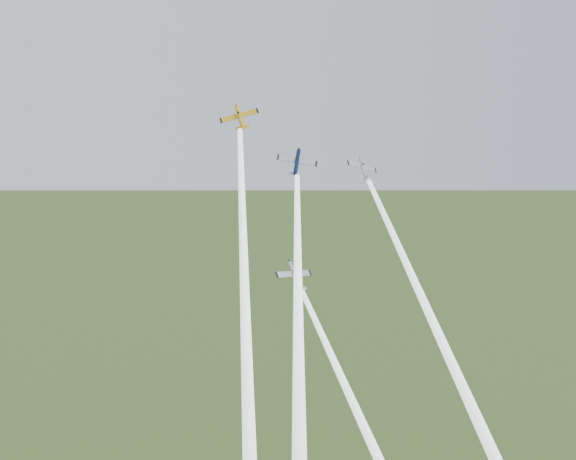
{
  "coord_description": "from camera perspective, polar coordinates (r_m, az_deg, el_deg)",
  "views": [
    {
      "loc": [
        -29.78,
        -132.03,
        114.15
      ],
      "look_at": [
        0.0,
        -6.0,
        92.0
      ],
      "focal_mm": 45.0,
      "sensor_mm": 36.0,
      "label": 1
    }
  ],
  "objects": [
    {
      "name": "plane_silver_low",
      "position": [
        129.36,
        0.56,
        -3.64
      ],
      "size": [
        8.71,
        8.25,
        6.7
      ],
      "primitive_type": null,
      "rotation": [
        0.81,
        0.07,
        0.35
      ],
      "color": "#A8AEB6"
    },
    {
      "name": "plane_yellow",
      "position": [
        136.87,
        -3.85,
        8.9
      ],
      "size": [
        8.08,
        7.07,
        7.88
      ],
      "primitive_type": null,
      "rotation": [
        0.81,
        -0.26,
        -0.15
      ],
      "color": "gold"
    },
    {
      "name": "smoke_trail_navy",
      "position": [
        120.07,
        0.81,
        -6.02
      ],
      "size": [
        11.28,
        38.81,
        41.39
      ],
      "primitive_type": null,
      "rotation": [
        -0.76,
        0.0,
        -0.23
      ],
      "color": "white"
    },
    {
      "name": "smoke_trail_silver_low",
      "position": [
        120.45,
        6.96,
        -17.1
      ],
      "size": [
        17.1,
        41.4,
        45.55
      ],
      "primitive_type": null,
      "rotation": [
        -0.76,
        0.0,
        0.35
      ],
      "color": "white"
    },
    {
      "name": "smoke_trail_silver_right",
      "position": [
        127.05,
        11.91,
        -8.27
      ],
      "size": [
        13.05,
        47.59,
        50.87
      ],
      "primitive_type": null,
      "rotation": [
        -0.76,
        0.0,
        0.23
      ],
      "color": "white"
    },
    {
      "name": "plane_silver_right",
      "position": [
        142.33,
        5.93,
        4.9
      ],
      "size": [
        7.02,
        7.03,
        7.27
      ],
      "primitive_type": null,
      "rotation": [
        0.81,
        0.27,
        0.23
      ],
      "color": "#B5BDC5"
    },
    {
      "name": "plane_navy",
      "position": [
        137.0,
        0.71,
        5.39
      ],
      "size": [
        9.62,
        7.55,
        7.64
      ],
      "primitive_type": null,
      "rotation": [
        0.81,
        0.17,
        -0.23
      ],
      "color": "#0D153A"
    },
    {
      "name": "smoke_trail_yellow",
      "position": [
        112.79,
        -3.38,
        -6.96
      ],
      "size": [
        10.22,
        54.62,
        57.8
      ],
      "primitive_type": null,
      "rotation": [
        -0.76,
        0.0,
        -0.15
      ],
      "color": "white"
    }
  ]
}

